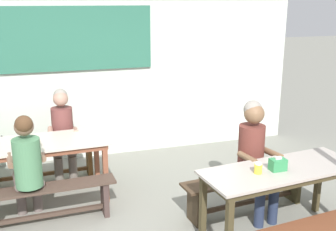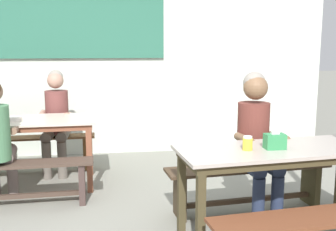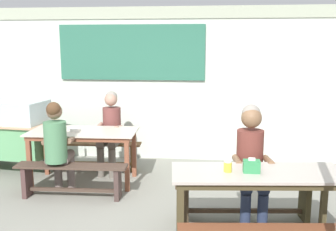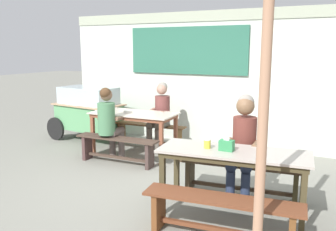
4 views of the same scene
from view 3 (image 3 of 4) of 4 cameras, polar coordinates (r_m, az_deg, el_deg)
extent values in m
plane|color=gray|center=(4.57, -5.36, -15.27)|extent=(40.00, 40.00, 0.00)
cube|color=silver|center=(6.70, -1.11, 3.75)|extent=(6.37, 0.12, 2.41)
cube|color=#2D6953|center=(6.65, -5.43, 9.28)|extent=(2.50, 0.03, 0.93)
cube|color=#A8B098|center=(6.70, -1.13, 14.95)|extent=(6.37, 0.20, 0.20)
cube|color=beige|center=(5.65, -12.45, -2.32)|extent=(1.55, 0.79, 0.02)
cube|color=brown|center=(5.66, -12.44, -2.72)|extent=(1.47, 0.72, 0.06)
cube|color=brown|center=(5.89, -5.03, -5.77)|extent=(0.06, 0.06, 0.69)
cube|color=brown|center=(5.31, -6.08, -7.57)|extent=(0.06, 0.06, 0.69)
cube|color=brown|center=(6.25, -17.55, -5.27)|extent=(0.06, 0.06, 0.69)
cube|color=brown|center=(5.71, -19.79, -6.86)|extent=(0.06, 0.06, 0.69)
cube|color=#B5ABA0|center=(3.87, 13.24, -8.26)|extent=(1.73, 0.79, 0.03)
cube|color=#433922|center=(3.88, 13.21, -8.86)|extent=(1.65, 0.72, 0.06)
cube|color=#433922|center=(4.45, 22.06, -11.93)|extent=(0.07, 0.07, 0.68)
cube|color=#433922|center=(4.15, 1.70, -12.77)|extent=(0.07, 0.07, 0.68)
cube|color=#433922|center=(3.70, 1.87, -15.80)|extent=(0.07, 0.07, 0.68)
cube|color=brown|center=(6.27, -10.83, -4.10)|extent=(1.50, 0.30, 0.02)
cube|color=brown|center=(6.20, -5.15, -6.25)|extent=(0.07, 0.21, 0.42)
cube|color=brown|center=(6.51, -16.10, -5.80)|extent=(0.07, 0.21, 0.42)
cube|color=brown|center=(6.36, -10.73, -6.95)|extent=(1.21, 0.09, 0.04)
cube|color=#45342A|center=(5.20, -14.14, -7.26)|extent=(1.46, 0.32, 0.03)
cube|color=#42322E|center=(5.11, -7.44, -9.94)|extent=(0.07, 0.22, 0.42)
cube|color=#4A3230|center=(5.48, -20.16, -9.10)|extent=(0.07, 0.22, 0.42)
cube|color=#45342A|center=(5.30, -13.98, -10.62)|extent=(1.18, 0.09, 0.04)
cube|color=#413020|center=(4.51, 11.43, -9.87)|extent=(1.62, 0.47, 0.03)
cube|color=#3E3720|center=(4.76, 19.57, -12.03)|extent=(0.09, 0.26, 0.42)
cube|color=#3F3121|center=(4.51, 2.61, -12.68)|extent=(0.09, 0.26, 0.42)
cube|color=#413020|center=(4.63, 11.28, -13.66)|extent=(1.32, 0.18, 0.04)
cube|color=#60A46B|center=(6.70, -22.44, -3.25)|extent=(1.39, 0.84, 0.51)
cube|color=silver|center=(6.61, -22.70, 0.44)|extent=(1.25, 0.75, 0.37)
cube|color=tan|center=(6.64, -22.59, -1.02)|extent=(1.48, 0.93, 0.02)
cylinder|color=#333333|center=(6.47, -17.79, -6.83)|extent=(0.05, 0.05, 0.24)
cylinder|color=#3F3F3F|center=(6.22, -16.14, -2.41)|extent=(0.11, 0.70, 0.04)
cylinder|color=#27324E|center=(4.26, 11.36, -14.14)|extent=(0.11, 0.11, 0.44)
cylinder|color=#27324E|center=(4.29, 13.80, -14.03)|extent=(0.11, 0.11, 0.44)
cylinder|color=#27324E|center=(4.32, 11.09, -9.89)|extent=(0.16, 0.40, 0.13)
cylinder|color=#27324E|center=(4.35, 13.46, -9.82)|extent=(0.16, 0.40, 0.13)
cylinder|color=brown|center=(4.41, 12.00, -5.74)|extent=(0.30, 0.30, 0.57)
sphere|color=brown|center=(4.30, 12.25, -0.35)|extent=(0.23, 0.23, 0.23)
sphere|color=gray|center=(4.32, 12.20, 0.24)|extent=(0.21, 0.21, 0.21)
cylinder|color=brown|center=(4.22, 10.17, -6.60)|extent=(0.10, 0.31, 0.08)
cylinder|color=brown|center=(4.28, 14.65, -6.52)|extent=(0.10, 0.31, 0.09)
cylinder|color=#675F56|center=(5.97, -9.93, -6.88)|extent=(0.11, 0.11, 0.44)
cylinder|color=#675F56|center=(5.92, -8.27, -6.99)|extent=(0.11, 0.11, 0.44)
cylinder|color=#675F56|center=(6.06, -9.51, -3.96)|extent=(0.14, 0.38, 0.13)
cylinder|color=#675F56|center=(6.00, -7.87, -4.04)|extent=(0.14, 0.38, 0.13)
cylinder|color=brown|center=(6.13, -8.30, -1.29)|extent=(0.28, 0.28, 0.53)
sphere|color=#A67B68|center=(6.04, -8.45, 2.35)|extent=(0.20, 0.20, 0.20)
sphere|color=gray|center=(6.07, -8.37, 2.71)|extent=(0.18, 0.18, 0.18)
cylinder|color=#A67B68|center=(6.01, -10.25, -1.70)|extent=(0.08, 0.31, 0.10)
cylinder|color=#A67B68|center=(5.92, -7.30, -1.81)|extent=(0.08, 0.31, 0.11)
cylinder|color=#675954|center=(5.61, -14.17, -8.20)|extent=(0.11, 0.11, 0.44)
cylinder|color=#675954|center=(5.65, -15.95, -8.13)|extent=(0.11, 0.11, 0.44)
cylinder|color=#675954|center=(5.37, -14.74, -6.00)|extent=(0.17, 0.38, 0.13)
cylinder|color=#675954|center=(5.42, -16.59, -5.94)|extent=(0.17, 0.38, 0.13)
cylinder|color=#4B7E56|center=(5.17, -16.32, -3.77)|extent=(0.29, 0.29, 0.53)
sphere|color=brown|center=(5.12, -16.47, 0.57)|extent=(0.20, 0.20, 0.20)
sphere|color=#4C331E|center=(5.08, -16.59, 0.91)|extent=(0.18, 0.18, 0.18)
cylinder|color=brown|center=(5.30, -14.06, -3.48)|extent=(0.10, 0.31, 0.10)
cylinder|color=brown|center=(5.39, -17.43, -3.42)|extent=(0.10, 0.31, 0.08)
cube|color=#338C50|center=(3.81, 12.26, -7.36)|extent=(0.16, 0.11, 0.12)
cube|color=white|center=(3.78, 12.30, -6.33)|extent=(0.06, 0.03, 0.02)
cylinder|color=yellow|center=(3.78, 8.84, -7.54)|extent=(0.08, 0.08, 0.10)
cylinder|color=white|center=(3.77, 8.86, -6.74)|extent=(0.07, 0.07, 0.02)
cylinder|color=silver|center=(5.64, -13.59, -2.06)|extent=(0.15, 0.15, 0.04)
camera|label=1|loc=(1.87, -75.28, 16.55)|focal=43.77mm
camera|label=2|loc=(1.13, -45.88, -12.72)|focal=43.74mm
camera|label=4|loc=(1.55, 101.42, -4.81)|focal=38.35mm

